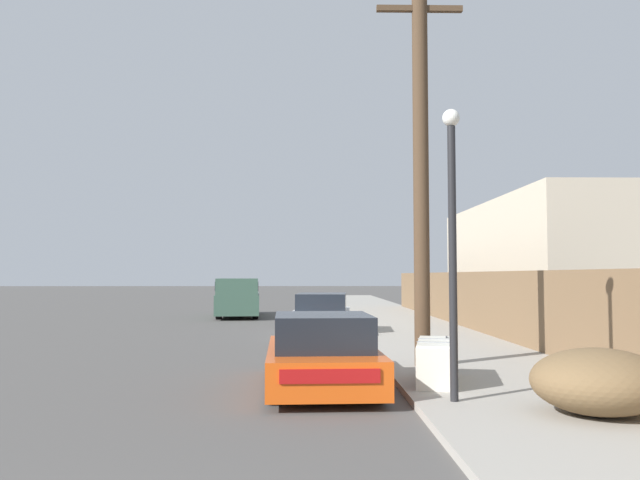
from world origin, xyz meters
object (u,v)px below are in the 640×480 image
object	(u,v)px
street_lamp	(452,228)
utility_pole	(421,160)
car_parked_mid	(322,315)
discarded_fridge	(437,361)
pickup_truck	(238,298)
parked_sports_car_red	(322,355)
brush_pile	(599,381)

from	to	relation	value
street_lamp	utility_pole	bearing A→B (deg)	87.00
car_parked_mid	utility_pole	world-z (taller)	utility_pole
car_parked_mid	street_lamp	xyz separation A→B (m)	(1.69, -11.29, 2.01)
utility_pole	street_lamp	distance (m)	3.91
discarded_fridge	pickup_truck	xyz separation A→B (m)	(-5.48, 18.41, 0.43)
utility_pole	street_lamp	world-z (taller)	utility_pole
parked_sports_car_red	car_parked_mid	xyz separation A→B (m)	(0.22, 9.67, 0.06)
parked_sports_car_red	car_parked_mid	bearing A→B (deg)	86.48
pickup_truck	utility_pole	distance (m)	17.76
discarded_fridge	parked_sports_car_red	bearing A→B (deg)	-168.19
parked_sports_car_red	brush_pile	world-z (taller)	parked_sports_car_red
parked_sports_car_red	street_lamp	size ratio (longest dim) A/B	0.95
car_parked_mid	pickup_truck	distance (m)	9.50
brush_pile	discarded_fridge	bearing A→B (deg)	122.88
discarded_fridge	car_parked_mid	bearing A→B (deg)	112.43
utility_pole	discarded_fridge	bearing A→B (deg)	-93.27
brush_pile	pickup_truck	bearing A→B (deg)	108.78
utility_pole	car_parked_mid	bearing A→B (deg)	103.54
car_parked_mid	pickup_truck	world-z (taller)	pickup_truck
discarded_fridge	car_parked_mid	world-z (taller)	car_parked_mid
pickup_truck	brush_pile	distance (m)	22.13
discarded_fridge	street_lamp	size ratio (longest dim) A/B	0.44
discarded_fridge	car_parked_mid	size ratio (longest dim) A/B	0.45
street_lamp	pickup_truck	bearing A→B (deg)	105.11
discarded_fridge	car_parked_mid	xyz separation A→B (m)	(-1.76, 9.68, 0.17)
pickup_truck	street_lamp	xyz separation A→B (m)	(5.41, -20.03, 1.75)
pickup_truck	brush_pile	bearing A→B (deg)	104.04
discarded_fridge	car_parked_mid	distance (m)	9.84
parked_sports_car_red	street_lamp	xyz separation A→B (m)	(1.90, -1.63, 2.07)
pickup_truck	discarded_fridge	bearing A→B (deg)	101.84
car_parked_mid	brush_pile	xyz separation A→B (m)	(3.40, -12.21, -0.09)
pickup_truck	utility_pole	size ratio (longest dim) A/B	0.71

